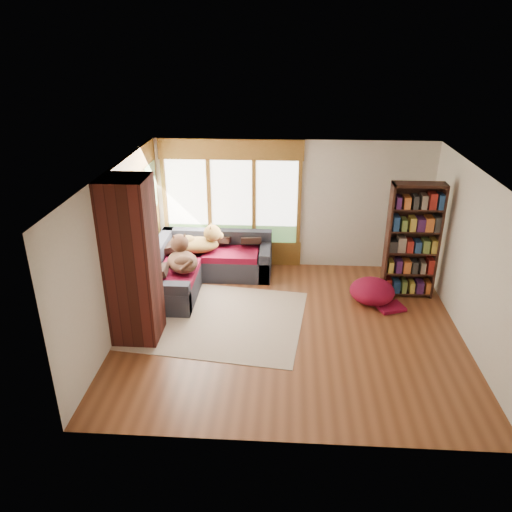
% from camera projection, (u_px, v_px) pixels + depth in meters
% --- Properties ---
extents(floor, '(5.50, 5.50, 0.00)m').
position_uv_depth(floor, '(290.00, 328.00, 8.19)').
color(floor, brown).
rests_on(floor, ground).
extents(ceiling, '(5.50, 5.50, 0.00)m').
position_uv_depth(ceiling, '(295.00, 174.00, 7.13)').
color(ceiling, white).
extents(wall_back, '(5.50, 0.04, 2.60)m').
position_uv_depth(wall_back, '(292.00, 205.00, 9.93)').
color(wall_back, silver).
rests_on(wall_back, ground).
extents(wall_front, '(5.50, 0.04, 2.60)m').
position_uv_depth(wall_front, '(292.00, 351.00, 5.38)').
color(wall_front, silver).
rests_on(wall_front, ground).
extents(wall_left, '(0.04, 5.00, 2.60)m').
position_uv_depth(wall_left, '(116.00, 252.00, 7.82)').
color(wall_left, silver).
rests_on(wall_left, ground).
extents(wall_right, '(0.04, 5.00, 2.60)m').
position_uv_depth(wall_right, '(475.00, 261.00, 7.50)').
color(wall_right, silver).
rests_on(wall_right, ground).
extents(windows_back, '(2.82, 0.10, 1.90)m').
position_uv_depth(windows_back, '(232.00, 202.00, 9.96)').
color(windows_back, brown).
rests_on(windows_back, wall_back).
extents(windows_left, '(0.10, 2.62, 1.90)m').
position_uv_depth(windows_left, '(139.00, 222.00, 8.89)').
color(windows_left, brown).
rests_on(windows_left, wall_left).
extents(roller_blind, '(0.03, 0.72, 0.90)m').
position_uv_depth(roller_blind, '(151.00, 187.00, 9.48)').
color(roller_blind, '#6C8659').
rests_on(roller_blind, wall_left).
extents(brick_chimney, '(0.70, 0.70, 2.60)m').
position_uv_depth(brick_chimney, '(132.00, 262.00, 7.48)').
color(brick_chimney, '#471914').
rests_on(brick_chimney, ground).
extents(sectional_sofa, '(2.20, 2.20, 0.80)m').
position_uv_depth(sectional_sofa, '(190.00, 265.00, 9.73)').
color(sectional_sofa, '#24242C').
rests_on(sectional_sofa, ground).
extents(area_rug, '(3.34, 2.71, 0.01)m').
position_uv_depth(area_rug, '(210.00, 318.00, 8.48)').
color(area_rug, silver).
rests_on(area_rug, ground).
extents(bookshelf, '(0.91, 0.30, 2.12)m').
position_uv_depth(bookshelf, '(412.00, 241.00, 8.83)').
color(bookshelf, black).
rests_on(bookshelf, ground).
extents(pouf, '(0.91, 0.91, 0.43)m').
position_uv_depth(pouf, '(372.00, 291.00, 8.92)').
color(pouf, maroon).
rests_on(pouf, area_rug).
extents(dog_tan, '(0.92, 0.62, 0.48)m').
position_uv_depth(dog_tan, '(201.00, 240.00, 9.61)').
color(dog_tan, brown).
rests_on(dog_tan, sectional_sofa).
extents(dog_brindle, '(0.78, 0.98, 0.48)m').
position_uv_depth(dog_brindle, '(182.00, 256.00, 8.96)').
color(dog_brindle, black).
rests_on(dog_brindle, sectional_sofa).
extents(throw_pillows, '(1.98, 1.68, 0.45)m').
position_uv_depth(throw_pillows, '(194.00, 243.00, 9.59)').
color(throw_pillows, black).
rests_on(throw_pillows, sectional_sofa).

